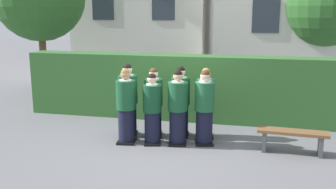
{
  "coord_description": "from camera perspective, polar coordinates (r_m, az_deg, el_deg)",
  "views": [
    {
      "loc": [
        1.84,
        -7.78,
        2.84
      ],
      "look_at": [
        0.0,
        0.27,
        1.05
      ],
      "focal_mm": 40.56,
      "sensor_mm": 36.0,
      "label": 1
    }
  ],
  "objects": [
    {
      "name": "ground_plane",
      "position": [
        8.49,
        -0.4,
        -7.32
      ],
      "size": [
        60.0,
        60.0,
        0.0
      ],
      "primitive_type": "plane",
      "color": "slate"
    },
    {
      "name": "student_rear_row_0",
      "position": [
        8.84,
        -6.01,
        -1.09
      ],
      "size": [
        0.49,
        0.56,
        1.71
      ],
      "color": "black",
      "rests_on": "ground"
    },
    {
      "name": "student_front_row_3",
      "position": [
        8.28,
        5.5,
        -2.21
      ],
      "size": [
        0.48,
        0.56,
        1.64
      ],
      "color": "black",
      "rests_on": "ground"
    },
    {
      "name": "student_front_row_2",
      "position": [
        8.23,
        1.47,
        -2.23
      ],
      "size": [
        0.45,
        0.53,
        1.65
      ],
      "color": "black",
      "rests_on": "ground"
    },
    {
      "name": "school_building_annex",
      "position": [
        15.51,
        19.85,
        12.95
      ],
      "size": [
        6.73,
        4.22,
        6.28
      ],
      "color": "silver",
      "rests_on": "ground"
    },
    {
      "name": "student_front_row_0",
      "position": [
        8.38,
        -6.3,
        -1.99
      ],
      "size": [
        0.43,
        0.52,
        1.66
      ],
      "color": "black",
      "rests_on": "ground"
    },
    {
      "name": "student_front_row_1",
      "position": [
        8.27,
        -2.38,
        -2.43
      ],
      "size": [
        0.46,
        0.54,
        1.57
      ],
      "color": "black",
      "rests_on": "ground"
    },
    {
      "name": "student_rear_row_2",
      "position": [
        8.79,
        1.89,
        -1.3
      ],
      "size": [
        0.44,
        0.51,
        1.65
      ],
      "color": "black",
      "rests_on": "ground"
    },
    {
      "name": "wooden_bench",
      "position": [
        8.21,
        18.18,
        -6.05
      ],
      "size": [
        1.42,
        0.45,
        0.48
      ],
      "color": "brown",
      "rests_on": "ground"
    },
    {
      "name": "oak_tree_right",
      "position": [
        14.05,
        22.57,
        12.11
      ],
      "size": [
        2.78,
        2.78,
        4.44
      ],
      "color": "brown",
      "rests_on": "ground"
    },
    {
      "name": "hedge",
      "position": [
        10.19,
        2.24,
        1.07
      ],
      "size": [
        8.66,
        0.7,
        1.74
      ],
      "color": "#33662D",
      "rests_on": "ground"
    },
    {
      "name": "student_rear_row_3",
      "position": [
        8.75,
        5.63,
        -1.51
      ],
      "size": [
        0.46,
        0.53,
        1.62
      ],
      "color": "black",
      "rests_on": "ground"
    },
    {
      "name": "student_rear_row_1",
      "position": [
        8.79,
        -2.15,
        -1.43
      ],
      "size": [
        0.47,
        0.53,
        1.61
      ],
      "color": "black",
      "rests_on": "ground"
    }
  ]
}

